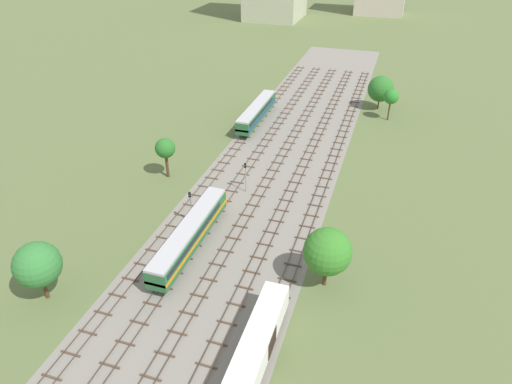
{
  "coord_description": "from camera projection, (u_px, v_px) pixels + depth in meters",
  "views": [
    {
      "loc": [
        18.95,
        -13.97,
        40.08
      ],
      "look_at": [
        0.0,
        45.29,
        1.5
      ],
      "focal_mm": 32.0,
      "sensor_mm": 36.0,
      "label": 1
    }
  ],
  "objects": [
    {
      "name": "signal_post_near",
      "position": [
        246.0,
        173.0,
        74.27
      ],
      "size": [
        0.28,
        0.47,
        5.55
      ],
      "color": "gray",
      "rests_on": "ground"
    },
    {
      "name": "lineside_tree_4",
      "position": [
        328.0,
        252.0,
        54.55
      ],
      "size": [
        5.91,
        5.91,
        8.24
      ],
      "color": "#4C331E",
      "rests_on": "ground"
    },
    {
      "name": "lineside_tree_0",
      "position": [
        391.0,
        97.0,
        99.4
      ],
      "size": [
        3.23,
        3.23,
        7.01
      ],
      "color": "#4C331E",
      "rests_on": "ground"
    },
    {
      "name": "lineside_tree_3",
      "position": [
        37.0,
        265.0,
        52.69
      ],
      "size": [
        5.5,
        5.5,
        7.92
      ],
      "color": "#4C331E",
      "rests_on": "ground"
    },
    {
      "name": "track_far_left",
      "position": [
        227.0,
        159.0,
        85.87
      ],
      "size": [
        2.4,
        126.0,
        0.29
      ],
      "color": "#47382D",
      "rests_on": "ground"
    },
    {
      "name": "signal_post_nearest",
      "position": [
        191.0,
        203.0,
        66.64
      ],
      "size": [
        0.28,
        0.47,
        5.62
      ],
      "color": "gray",
      "rests_on": "ground"
    },
    {
      "name": "lineside_tree_2",
      "position": [
        381.0,
        89.0,
        105.1
      ],
      "size": [
        5.91,
        5.91,
        7.9
      ],
      "color": "#4C331E",
      "rests_on": "ground"
    },
    {
      "name": "diesel_railcar_left_near",
      "position": [
        190.0,
        234.0,
        61.98
      ],
      "size": [
        2.96,
        20.5,
        3.8
      ],
      "color": "#286638",
      "rests_on": "ground"
    },
    {
      "name": "diesel_railcar_far_left_mid",
      "position": [
        257.0,
        111.0,
        99.6
      ],
      "size": [
        2.96,
        20.5,
        3.8
      ],
      "color": "#286638",
      "rests_on": "ground"
    },
    {
      "name": "track_centre_left",
      "position": [
        275.0,
        166.0,
        83.41
      ],
      "size": [
        2.4,
        126.0,
        0.29
      ],
      "color": "#47382D",
      "rests_on": "ground"
    },
    {
      "name": "ground_plane",
      "position": [
        274.0,
        169.0,
        82.67
      ],
      "size": [
        480.0,
        480.0,
        0.0
      ],
      "primitive_type": "plane",
      "color": "#5B6B3D"
    },
    {
      "name": "track_left",
      "position": [
        251.0,
        163.0,
        84.64
      ],
      "size": [
        2.4,
        126.0,
        0.29
      ],
      "color": "#47382D",
      "rests_on": "ground"
    },
    {
      "name": "track_centre_right",
      "position": [
        327.0,
        174.0,
        80.94
      ],
      "size": [
        2.4,
        126.0,
        0.29
      ],
      "color": "#47382D",
      "rests_on": "ground"
    },
    {
      "name": "track_centre",
      "position": [
        301.0,
        170.0,
        82.17
      ],
      "size": [
        2.4,
        126.0,
        0.29
      ],
      "color": "#47382D",
      "rests_on": "ground"
    },
    {
      "name": "freight_boxcar_centre_right_nearest",
      "position": [
        259.0,
        339.0,
        46.97
      ],
      "size": [
        2.87,
        14.0,
        3.6
      ],
      "color": "white",
      "rests_on": "ground"
    },
    {
      "name": "ballast_bed",
      "position": [
        274.0,
        169.0,
        82.67
      ],
      "size": [
        23.04,
        176.0,
        0.01
      ],
      "primitive_type": "cube",
      "color": "gray",
      "rests_on": "ground"
    },
    {
      "name": "lineside_tree_1",
      "position": [
        165.0,
        149.0,
        77.61
      ],
      "size": [
        3.46,
        3.46,
        7.28
      ],
      "color": "#4C331E",
      "rests_on": "ground"
    }
  ]
}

